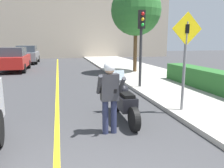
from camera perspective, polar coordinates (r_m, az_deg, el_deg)
The scene contains 11 objects.
sidewalk_curb at distance 8.39m, azimuth 25.98°, elevation -4.16°, with size 4.40×44.00×0.13m.
road_center_line at distance 8.45m, azimuth -14.11°, elevation -3.65°, with size 0.12×36.00×0.01m.
building_backdrop at distance 28.30m, azimuth -13.23°, elevation 16.09°, with size 28.00×1.20×9.30m.
motorcycle at distance 5.95m, azimuth 3.22°, elevation -4.71°, with size 0.62×2.19×1.28m.
person_biker at distance 4.92m, azimuth -0.63°, elevation -1.71°, with size 0.59×0.46×1.68m.
crossing_sign at distance 6.52m, azimuth 18.61°, elevation 7.76°, with size 0.91×0.08×2.77m.
traffic_light at distance 9.59m, azimuth 7.65°, elevation 12.83°, with size 0.26×0.30×3.25m.
hedge_row at distance 9.95m, azimuth 24.19°, elevation 1.04°, with size 0.90×5.78×0.81m.
street_tree at distance 14.55m, azimuth 6.29°, elevation 18.55°, with size 3.16×3.16×5.45m.
parked_car_red at distance 16.99m, azimuth -24.35°, elevation 5.97°, with size 1.88×4.20×1.68m.
parked_car_grey at distance 22.36m, azimuth -21.17°, elevation 7.25°, with size 1.88×4.20×1.68m.
Camera 1 is at (-0.48, -2.18, 2.13)m, focal length 35.00 mm.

